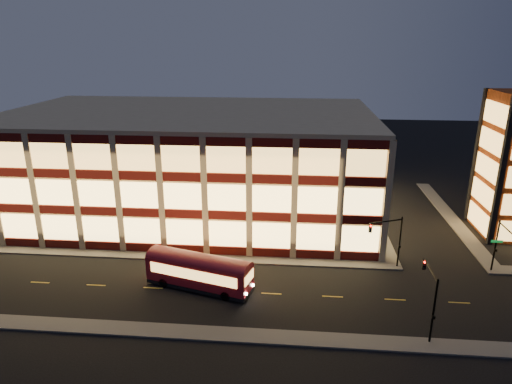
# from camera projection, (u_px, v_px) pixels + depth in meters

# --- Properties ---
(ground) EXTENTS (200.00, 200.00, 0.00)m
(ground) POSITION_uv_depth(u_px,v_px,m) (186.00, 261.00, 51.64)
(ground) COLOR black
(ground) RESTS_ON ground
(sidewalk_office_south) EXTENTS (54.00, 2.00, 0.15)m
(sidewalk_office_south) POSITION_uv_depth(u_px,v_px,m) (163.00, 256.00, 52.82)
(sidewalk_office_south) COLOR #514F4C
(sidewalk_office_south) RESTS_ON ground
(sidewalk_office_east) EXTENTS (2.00, 30.00, 0.15)m
(sidewalk_office_east) POSITION_uv_depth(u_px,v_px,m) (371.00, 213.00, 65.68)
(sidewalk_office_east) COLOR #514F4C
(sidewalk_office_east) RESTS_ON ground
(sidewalk_tower_west) EXTENTS (2.00, 30.00, 0.15)m
(sidewalk_tower_west) POSITION_uv_depth(u_px,v_px,m) (449.00, 216.00, 64.73)
(sidewalk_tower_west) COLOR #514F4C
(sidewalk_tower_west) RESTS_ON ground
(sidewalk_near) EXTENTS (100.00, 2.00, 0.15)m
(sidewalk_near) POSITION_uv_depth(u_px,v_px,m) (151.00, 330.00, 39.35)
(sidewalk_near) COLOR #514F4C
(sidewalk_near) RESTS_ON ground
(office_building) EXTENTS (50.45, 30.45, 14.50)m
(office_building) POSITION_uv_depth(u_px,v_px,m) (192.00, 161.00, 65.54)
(office_building) COLOR tan
(office_building) RESTS_ON ground
(traffic_signal_far) EXTENTS (3.79, 1.87, 6.00)m
(traffic_signal_far) POSITION_uv_depth(u_px,v_px,m) (389.00, 235.00, 48.64)
(traffic_signal_far) COLOR black
(traffic_signal_far) RESTS_ON ground
(traffic_signal_right) EXTENTS (1.20, 4.37, 6.00)m
(traffic_signal_right) POSITION_uv_depth(u_px,v_px,m) (503.00, 242.00, 46.86)
(traffic_signal_right) COLOR black
(traffic_signal_right) RESTS_ON ground
(traffic_signal_near) EXTENTS (0.32, 4.45, 6.00)m
(traffic_signal_near) POSITION_uv_depth(u_px,v_px,m) (430.00, 290.00, 37.89)
(traffic_signal_near) COLOR black
(traffic_signal_near) RESTS_ON ground
(trolley_bus) EXTENTS (11.12, 5.59, 3.66)m
(trolley_bus) POSITION_uv_depth(u_px,v_px,m) (199.00, 270.00, 45.57)
(trolley_bus) COLOR maroon
(trolley_bus) RESTS_ON ground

